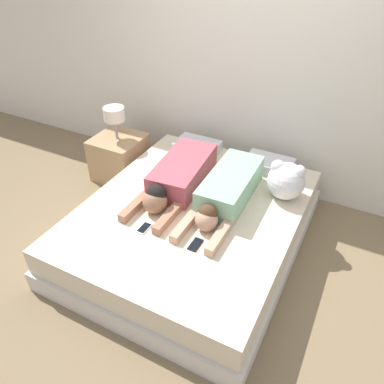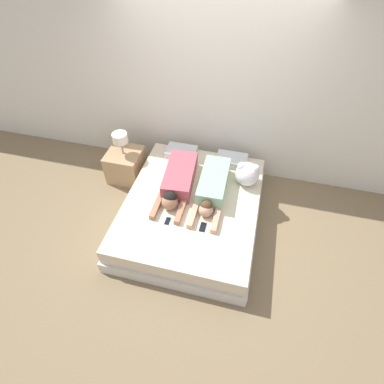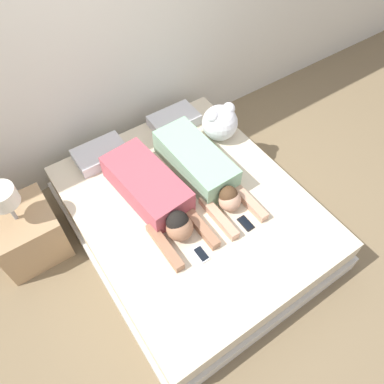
# 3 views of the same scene
# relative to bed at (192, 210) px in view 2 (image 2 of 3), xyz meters

# --- Properties ---
(ground_plane) EXTENTS (12.00, 12.00, 0.00)m
(ground_plane) POSITION_rel_bed_xyz_m (0.00, 0.00, -0.20)
(ground_plane) COLOR #7F6B4C
(wall_back) EXTENTS (12.00, 0.06, 2.60)m
(wall_back) POSITION_rel_bed_xyz_m (0.00, 1.21, 1.10)
(wall_back) COLOR silver
(wall_back) RESTS_ON ground_plane
(bed) EXTENTS (1.75, 2.11, 0.41)m
(bed) POSITION_rel_bed_xyz_m (0.00, 0.00, 0.00)
(bed) COLOR beige
(bed) RESTS_ON ground_plane
(pillow_head_left) EXTENTS (0.44, 0.29, 0.10)m
(pillow_head_left) POSITION_rel_bed_xyz_m (-0.38, 0.85, 0.26)
(pillow_head_left) COLOR silver
(pillow_head_left) RESTS_ON bed
(pillow_head_right) EXTENTS (0.44, 0.29, 0.10)m
(pillow_head_right) POSITION_rel_bed_xyz_m (0.38, 0.85, 0.26)
(pillow_head_right) COLOR silver
(pillow_head_right) RESTS_ON bed
(person_left) EXTENTS (0.44, 1.13, 0.23)m
(person_left) POSITION_rel_bed_xyz_m (-0.24, 0.19, 0.32)
(person_left) COLOR #B24C59
(person_left) RESTS_ON bed
(person_right) EXTENTS (0.36, 1.13, 0.23)m
(person_right) POSITION_rel_bed_xyz_m (0.22, 0.19, 0.32)
(person_right) COLOR #8CBF99
(person_right) RESTS_ON bed
(cell_phone_left) EXTENTS (0.07, 0.14, 0.01)m
(cell_phone_left) POSITION_rel_bed_xyz_m (-0.20, -0.41, 0.21)
(cell_phone_left) COLOR silver
(cell_phone_left) RESTS_ON bed
(cell_phone_right) EXTENTS (0.07, 0.14, 0.01)m
(cell_phone_right) POSITION_rel_bed_xyz_m (0.23, -0.39, 0.21)
(cell_phone_right) COLOR black
(cell_phone_right) RESTS_ON bed
(plush_toy) EXTENTS (0.32, 0.32, 0.34)m
(plush_toy) POSITION_rel_bed_xyz_m (0.63, 0.49, 0.38)
(plush_toy) COLOR white
(plush_toy) RESTS_ON bed
(nightstand) EXTENTS (0.50, 0.50, 0.81)m
(nightstand) POSITION_rel_bed_xyz_m (-1.20, 0.60, 0.06)
(nightstand) COLOR tan
(nightstand) RESTS_ON ground_plane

